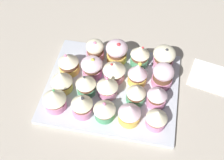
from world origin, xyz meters
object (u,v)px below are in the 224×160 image
object	(u,v)px
cupcake_2	(117,51)
cupcake_9	(157,96)
cupcake_4	(163,75)
cupcake_6	(113,70)
cupcake_7	(92,67)
cupcake_13	(62,80)
cupcake_0	(164,57)
napkin	(213,78)
cupcake_16	(105,109)
cupcake_18	(54,98)
baking_tray	(112,87)
cupcake_10	(136,93)
cupcake_8	(69,63)
cupcake_12	(86,84)
cupcake_5	(138,73)
cupcake_14	(157,118)
cupcake_15	(130,113)
cupcake_3	(95,50)
cupcake_11	(107,87)
cupcake_17	(82,104)
cupcake_1	(140,55)

from	to	relation	value
cupcake_2	cupcake_9	bearing A→B (deg)	134.66
cupcake_4	cupcake_6	bearing A→B (deg)	2.50
cupcake_7	cupcake_13	world-z (taller)	cupcake_13
cupcake_0	napkin	distance (cm)	16.33
cupcake_6	cupcake_16	xyz separation A→B (cm)	(-0.42, 13.21, -0.19)
cupcake_18	napkin	distance (cm)	47.39
cupcake_4	cupcake_13	xyz separation A→B (cm)	(27.53, 7.22, 0.08)
cupcake_4	cupcake_7	world-z (taller)	cupcake_4
baking_tray	cupcake_6	distance (cm)	5.23
cupcake_10	cupcake_13	bearing A→B (deg)	0.30
cupcake_0	cupcake_2	world-z (taller)	cupcake_2
cupcake_8	cupcake_18	distance (cm)	12.99
baking_tray	cupcake_18	world-z (taller)	cupcake_18
cupcake_10	cupcake_12	size ratio (longest dim) A/B	0.86
cupcake_2	cupcake_16	world-z (taller)	cupcake_2
cupcake_4	cupcake_13	size ratio (longest dim) A/B	1.04
baking_tray	cupcake_8	distance (cm)	14.65
cupcake_4	cupcake_13	distance (cm)	28.46
cupcake_5	cupcake_14	world-z (taller)	cupcake_5
cupcake_2	cupcake_15	xyz separation A→B (cm)	(-7.12, 20.15, -0.41)
cupcake_16	cupcake_3	bearing A→B (deg)	-70.06
cupcake_11	cupcake_13	bearing A→B (deg)	2.48
cupcake_7	cupcake_13	distance (cm)	9.69
cupcake_6	cupcake_18	xyz separation A→B (cm)	(13.41, 12.76, 0.31)
cupcake_3	cupcake_11	size ratio (longest dim) A/B	1.02
cupcake_10	cupcake_15	size ratio (longest dim) A/B	0.98
cupcake_18	napkin	xyz separation A→B (cm)	(-43.01, -19.32, -4.77)
cupcake_2	cupcake_11	bearing A→B (deg)	89.28
cupcake_3	cupcake_12	distance (cm)	13.43
cupcake_7	cupcake_14	bearing A→B (deg)	147.03
cupcake_3	cupcake_11	bearing A→B (deg)	116.64
cupcake_8	cupcake_10	distance (cm)	22.09
cupcake_10	cupcake_14	xyz separation A→B (cm)	(-6.23, 6.56, 0.13)
cupcake_17	cupcake_18	world-z (taller)	cupcake_17
cupcake_10	cupcake_18	xyz separation A→B (cm)	(21.13, 6.27, 0.61)
cupcake_4	cupcake_13	world-z (taller)	cupcake_4
cupcake_5	cupcake_6	bearing A→B (deg)	-0.91
cupcake_12	cupcake_18	size ratio (longest dim) A/B	1.00
cupcake_12	cupcake_7	bearing A→B (deg)	-91.02
cupcake_10	cupcake_13	xyz separation A→B (cm)	(20.99, 0.11, 0.64)
cupcake_9	cupcake_6	bearing A→B (deg)	-26.24
cupcake_8	napkin	world-z (taller)	cupcake_8
cupcake_1	cupcake_12	world-z (taller)	same
napkin	cupcake_11	bearing A→B (deg)	22.80
cupcake_11	cupcake_15	world-z (taller)	cupcake_11
cupcake_17	napkin	world-z (taller)	cupcake_17
cupcake_6	cupcake_14	xyz separation A→B (cm)	(-13.95, 13.06, -0.17)
cupcake_15	cupcake_3	bearing A→B (deg)	-55.34
cupcake_10	napkin	bearing A→B (deg)	-149.19
cupcake_0	cupcake_13	distance (cm)	30.83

